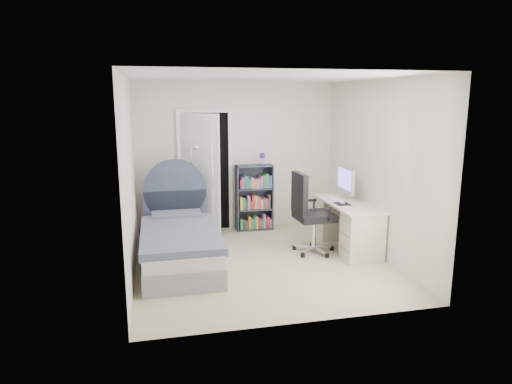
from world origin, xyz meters
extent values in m
cube|color=tan|center=(0.00, 0.00, -0.03)|extent=(3.40, 3.60, 0.05)
cube|color=white|center=(0.00, 0.00, 2.52)|extent=(3.40, 3.60, 0.05)
cube|color=silver|center=(0.00, 1.82, 1.25)|extent=(3.40, 0.05, 2.50)
cube|color=silver|center=(0.00, -1.82, 1.25)|extent=(3.40, 0.05, 2.50)
cube|color=silver|center=(-1.72, 0.00, 1.25)|extent=(0.05, 3.60, 2.50)
cube|color=silver|center=(1.72, 0.00, 1.25)|extent=(0.05, 3.60, 2.50)
cube|color=black|center=(-0.55, 1.80, 1.00)|extent=(0.80, 0.01, 2.00)
cube|color=white|center=(-0.98, 1.77, 1.00)|extent=(0.06, 0.06, 2.00)
cube|color=white|center=(-0.12, 1.77, 1.00)|extent=(0.06, 0.06, 2.00)
cube|color=white|center=(-0.55, 1.77, 2.03)|extent=(0.92, 0.06, 0.06)
cube|color=white|center=(-0.67, 1.48, 1.00)|extent=(0.59, 0.60, 2.00)
cube|color=gray|center=(-1.10, 0.15, 0.13)|extent=(0.99, 2.07, 0.27)
cube|color=silver|center=(-1.10, 0.15, 0.34)|extent=(0.97, 2.03, 0.17)
cube|color=slate|center=(-1.10, 0.04, 0.46)|extent=(1.03, 1.76, 0.10)
cube|color=slate|center=(-1.09, 0.89, 0.48)|extent=(0.74, 0.42, 0.12)
cube|color=#3B445B|center=(-1.09, 1.22, 0.41)|extent=(0.98, 0.07, 0.83)
cylinder|color=#3B445B|center=(-1.09, 1.22, 0.83)|extent=(0.98, 0.07, 0.98)
cylinder|color=#CEBA7E|center=(-1.28, 1.43, 0.25)|extent=(0.04, 0.04, 0.50)
cylinder|color=#CEBA7E|center=(-1.28, 1.77, 0.25)|extent=(0.04, 0.04, 0.50)
cylinder|color=#CEBA7E|center=(-0.94, 1.43, 0.25)|extent=(0.04, 0.04, 0.50)
cylinder|color=#CEBA7E|center=(-0.94, 1.77, 0.25)|extent=(0.04, 0.04, 0.50)
cube|color=#CEBA7E|center=(-1.11, 1.60, 0.49)|extent=(0.40, 0.40, 0.03)
cube|color=#CEBA7E|center=(-1.11, 1.60, 0.18)|extent=(0.36, 0.36, 0.02)
cube|color=#B24C33|center=(-1.16, 1.60, 0.52)|extent=(0.16, 0.22, 0.03)
cube|color=#3F598C|center=(-1.16, 1.60, 0.55)|extent=(0.15, 0.21, 0.03)
cube|color=#D8CC7F|center=(-1.16, 1.60, 0.58)|extent=(0.14, 0.20, 0.03)
cylinder|color=silver|center=(-0.81, 1.32, 0.01)|extent=(0.22, 0.22, 0.02)
cylinder|color=silver|center=(-0.81, 1.32, 0.76)|extent=(0.02, 0.02, 1.51)
sphere|color=silver|center=(-0.74, 1.28, 1.49)|extent=(0.09, 0.09, 0.09)
cube|color=#383E4C|center=(-0.04, 1.60, 0.56)|extent=(0.02, 0.27, 1.12)
cube|color=#383E4C|center=(0.57, 1.60, 0.56)|extent=(0.02, 0.27, 1.12)
cube|color=#383E4C|center=(0.26, 1.60, 1.11)|extent=(0.63, 0.27, 0.02)
cube|color=#383E4C|center=(0.26, 1.60, 0.01)|extent=(0.63, 0.27, 0.02)
cube|color=#383E4C|center=(0.26, 1.73, 0.56)|extent=(0.63, 0.01, 1.12)
cube|color=#383E4C|center=(0.26, 1.60, 0.36)|extent=(0.59, 0.25, 0.02)
cube|color=#383E4C|center=(0.26, 1.60, 0.72)|extent=(0.59, 0.25, 0.02)
cylinder|color=#2C2398|center=(0.40, 1.60, 1.13)|extent=(0.11, 0.11, 0.02)
cylinder|color=silver|center=(0.40, 1.60, 1.20)|extent=(0.01, 0.01, 0.14)
sphere|color=#2C2398|center=(0.40, 1.57, 1.29)|extent=(0.10, 0.10, 0.10)
cube|color=#337F4C|center=(0.02, 1.58, 0.11)|extent=(0.05, 0.19, 0.17)
cube|color=#3F3F3F|center=(0.06, 1.58, 0.11)|extent=(0.03, 0.19, 0.16)
cube|color=#3F3F3F|center=(0.11, 1.58, 0.10)|extent=(0.05, 0.19, 0.15)
cube|color=orange|center=(0.16, 1.58, 0.14)|extent=(0.04, 0.19, 0.22)
cube|color=#337F4C|center=(0.21, 1.58, 0.12)|extent=(0.03, 0.19, 0.18)
cube|color=#337F4C|center=(0.25, 1.58, 0.13)|extent=(0.04, 0.19, 0.21)
cube|color=#D8BF4C|center=(0.29, 1.58, 0.13)|extent=(0.03, 0.19, 0.21)
cube|color=#B23333|center=(0.33, 1.58, 0.11)|extent=(0.05, 0.19, 0.17)
cube|color=#337F4C|center=(0.38, 1.58, 0.11)|extent=(0.03, 0.19, 0.17)
cube|color=#7F72B2|center=(0.42, 1.58, 0.15)|extent=(0.03, 0.19, 0.25)
cube|color=#B23333|center=(0.45, 1.58, 0.12)|extent=(0.02, 0.19, 0.18)
cube|color=#B23333|center=(0.49, 1.58, 0.13)|extent=(0.03, 0.19, 0.20)
cube|color=#994C7F|center=(0.53, 1.58, 0.11)|extent=(0.04, 0.19, 0.16)
cube|color=#D8BF4C|center=(0.02, 1.58, 0.48)|extent=(0.05, 0.19, 0.21)
cube|color=#337F4C|center=(0.07, 1.58, 0.47)|extent=(0.04, 0.19, 0.19)
cube|color=#3F3F3F|center=(0.11, 1.58, 0.46)|extent=(0.02, 0.19, 0.16)
cube|color=#7F72B2|center=(0.15, 1.58, 0.49)|extent=(0.04, 0.19, 0.23)
cube|color=#B23333|center=(0.19, 1.58, 0.45)|extent=(0.02, 0.19, 0.15)
cube|color=#B23333|center=(0.23, 1.58, 0.50)|extent=(0.05, 0.19, 0.23)
cube|color=#D8BF4C|center=(0.27, 1.58, 0.49)|extent=(0.03, 0.19, 0.23)
cube|color=#994C7F|center=(0.32, 1.58, 0.48)|extent=(0.04, 0.19, 0.21)
cube|color=orange|center=(0.37, 1.58, 0.46)|extent=(0.05, 0.19, 0.17)
cube|color=#335999|center=(0.42, 1.58, 0.47)|extent=(0.02, 0.19, 0.18)
cube|color=#B23333|center=(0.46, 1.58, 0.46)|extent=(0.05, 0.19, 0.17)
cube|color=#3F3F3F|center=(0.51, 1.58, 0.50)|extent=(0.03, 0.19, 0.24)
cube|color=#B23333|center=(0.01, 1.58, 0.82)|extent=(0.02, 0.19, 0.16)
cube|color=#994C7F|center=(0.05, 1.58, 0.83)|extent=(0.04, 0.19, 0.19)
cube|color=#335999|center=(0.09, 1.58, 0.85)|extent=(0.03, 0.19, 0.22)
cube|color=#337F4C|center=(0.13, 1.58, 0.85)|extent=(0.03, 0.19, 0.21)
cube|color=#337F4C|center=(0.16, 1.58, 0.82)|extent=(0.03, 0.19, 0.16)
cube|color=#7F72B2|center=(0.21, 1.58, 0.83)|extent=(0.05, 0.19, 0.18)
cube|color=orange|center=(0.25, 1.58, 0.82)|extent=(0.03, 0.19, 0.15)
cube|color=orange|center=(0.29, 1.58, 0.82)|extent=(0.03, 0.19, 0.16)
cube|color=#7F72B2|center=(0.32, 1.58, 0.82)|extent=(0.04, 0.19, 0.16)
cube|color=#994C7F|center=(0.37, 1.58, 0.84)|extent=(0.04, 0.19, 0.20)
cube|color=#337F4C|center=(0.41, 1.58, 0.85)|extent=(0.04, 0.19, 0.22)
cube|color=#337F4C|center=(0.47, 1.58, 0.86)|extent=(0.05, 0.19, 0.24)
cube|color=#335999|center=(0.52, 1.58, 0.84)|extent=(0.05, 0.19, 0.20)
cube|color=beige|center=(1.41, 0.30, 0.69)|extent=(0.58, 1.45, 0.03)
cube|color=beige|center=(1.41, -0.21, 0.34)|extent=(0.53, 0.39, 0.67)
cube|color=beige|center=(1.41, 0.81, 0.34)|extent=(0.53, 0.39, 0.67)
cube|color=silver|center=(1.51, 0.59, 0.71)|extent=(0.15, 0.15, 0.01)
cube|color=silver|center=(1.54, 0.59, 0.82)|extent=(0.03, 0.06, 0.21)
cube|color=silver|center=(1.49, 0.59, 0.99)|extent=(0.04, 0.54, 0.39)
cube|color=#6E55D0|center=(1.46, 0.59, 1.01)|extent=(0.00, 0.48, 0.31)
cube|color=white|center=(1.30, 0.59, 0.71)|extent=(0.13, 0.39, 0.02)
cube|color=black|center=(1.30, 0.25, 0.71)|extent=(0.21, 0.25, 0.00)
ellipsoid|color=white|center=(1.30, 0.25, 0.72)|extent=(0.06, 0.10, 0.03)
cube|color=silver|center=(1.00, 0.24, 0.07)|extent=(0.31, 0.06, 0.03)
cylinder|color=black|center=(1.15, 0.25, 0.03)|extent=(0.06, 0.06, 0.07)
cube|color=silver|center=(0.90, 0.38, 0.07)|extent=(0.12, 0.31, 0.03)
cylinder|color=black|center=(0.93, 0.52, 0.03)|extent=(0.06, 0.06, 0.07)
cube|color=silver|center=(0.73, 0.31, 0.07)|extent=(0.28, 0.20, 0.03)
cylinder|color=black|center=(0.61, 0.39, 0.03)|extent=(0.06, 0.06, 0.07)
cube|color=silver|center=(0.74, 0.14, 0.07)|extent=(0.27, 0.23, 0.03)
cylinder|color=black|center=(0.63, 0.05, 0.03)|extent=(0.06, 0.06, 0.07)
cube|color=silver|center=(0.91, 0.09, 0.07)|extent=(0.15, 0.30, 0.03)
cylinder|color=black|center=(0.96, -0.04, 0.03)|extent=(0.06, 0.06, 0.07)
cylinder|color=silver|center=(0.86, 0.23, 0.29)|extent=(0.06, 0.06, 0.46)
cube|color=black|center=(0.86, 0.23, 0.55)|extent=(0.55, 0.55, 0.10)
cube|color=black|center=(0.62, 0.22, 0.90)|extent=(0.10, 0.48, 0.60)
cube|color=black|center=(0.85, -0.05, 0.72)|extent=(0.33, 0.06, 0.03)
cube|color=black|center=(0.82, 0.52, 0.72)|extent=(0.33, 0.06, 0.03)
camera|label=1|loc=(-1.41, -5.85, 2.25)|focal=32.00mm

